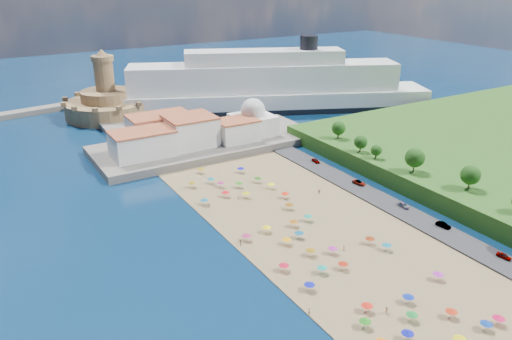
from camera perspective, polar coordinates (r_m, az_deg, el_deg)
ground at (r=139.53m, az=3.88°, el=-6.68°), size 700.00×700.00×0.00m
terrace at (r=201.77m, az=-5.54°, el=3.01°), size 90.00×36.00×3.00m
jetty at (r=225.88m, az=-14.47°, el=4.41°), size 18.00×70.00×2.40m
waterfront_buildings at (r=195.47m, az=-9.14°, el=4.17°), size 57.00×29.00×11.00m
domed_building at (r=206.71m, az=-0.35°, el=5.75°), size 16.00×16.00×15.00m
fortress at (r=252.42m, az=-16.63°, el=7.31°), size 40.00×40.00×32.40m
cruise_ship at (r=253.97m, az=0.94°, el=9.28°), size 163.11×90.54×36.61m
beach_parasols at (r=128.77m, az=6.83°, el=-8.34°), size 31.67×117.70×2.20m
beachgoers at (r=131.26m, az=4.63°, el=-8.14°), size 39.48×77.70×1.75m
parked_cars at (r=159.48m, az=14.88°, el=-3.04°), size 2.74×80.18×1.36m
hillside_trees at (r=162.39m, az=19.68°, el=0.24°), size 14.31×103.39×8.09m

